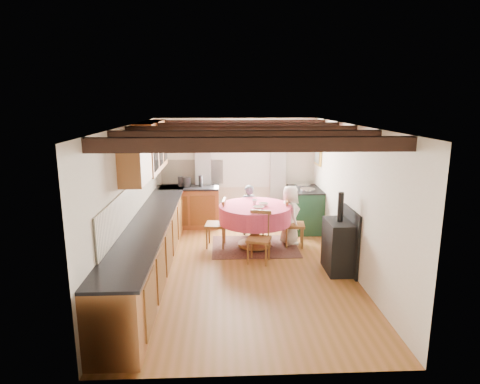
{
  "coord_description": "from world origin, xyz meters",
  "views": [
    {
      "loc": [
        -0.33,
        -6.44,
        2.78
      ],
      "look_at": [
        0.0,
        0.8,
        1.15
      ],
      "focal_mm": 30.52,
      "sensor_mm": 36.0,
      "label": 1
    }
  ],
  "objects_px": {
    "chair_left": "(216,223)",
    "cast_iron_stove": "(339,232)",
    "chair_near": "(259,237)",
    "child_far": "(248,210)",
    "child_right": "(290,215)",
    "cup": "(255,202)",
    "dining_table": "(255,226)",
    "chair_right": "(294,223)",
    "aga_range": "(304,209)"
  },
  "relations": [
    {
      "from": "chair_right",
      "to": "child_right",
      "type": "xyz_separation_m",
      "value": [
        -0.07,
        0.15,
        0.12
      ]
    },
    {
      "from": "cast_iron_stove",
      "to": "cup",
      "type": "relative_size",
      "value": 13.84
    },
    {
      "from": "child_right",
      "to": "cup",
      "type": "distance_m",
      "value": 0.76
    },
    {
      "from": "chair_left",
      "to": "child_far",
      "type": "xyz_separation_m",
      "value": [
        0.68,
        0.72,
        0.06
      ]
    },
    {
      "from": "child_right",
      "to": "dining_table",
      "type": "bearing_deg",
      "value": 93.69
    },
    {
      "from": "chair_left",
      "to": "child_right",
      "type": "height_order",
      "value": "child_right"
    },
    {
      "from": "chair_near",
      "to": "cast_iron_stove",
      "type": "height_order",
      "value": "cast_iron_stove"
    },
    {
      "from": "dining_table",
      "to": "chair_left",
      "type": "distance_m",
      "value": 0.76
    },
    {
      "from": "cast_iron_stove",
      "to": "chair_left",
      "type": "bearing_deg",
      "value": 147.99
    },
    {
      "from": "aga_range",
      "to": "child_right",
      "type": "distance_m",
      "value": 1.01
    },
    {
      "from": "dining_table",
      "to": "cast_iron_stove",
      "type": "bearing_deg",
      "value": -43.33
    },
    {
      "from": "chair_left",
      "to": "child_far",
      "type": "height_order",
      "value": "child_far"
    },
    {
      "from": "chair_left",
      "to": "cast_iron_stove",
      "type": "relative_size",
      "value": 0.71
    },
    {
      "from": "chair_right",
      "to": "cast_iron_stove",
      "type": "xyz_separation_m",
      "value": [
        0.51,
        -1.22,
        0.21
      ]
    },
    {
      "from": "chair_right",
      "to": "cup",
      "type": "relative_size",
      "value": 9.58
    },
    {
      "from": "chair_near",
      "to": "chair_right",
      "type": "height_order",
      "value": "chair_right"
    },
    {
      "from": "chair_left",
      "to": "cast_iron_stove",
      "type": "height_order",
      "value": "cast_iron_stove"
    },
    {
      "from": "chair_near",
      "to": "child_right",
      "type": "relative_size",
      "value": 0.78
    },
    {
      "from": "aga_range",
      "to": "cast_iron_stove",
      "type": "distance_m",
      "value": 2.26
    },
    {
      "from": "dining_table",
      "to": "aga_range",
      "type": "distance_m",
      "value": 1.57
    },
    {
      "from": "cup",
      "to": "aga_range",
      "type": "bearing_deg",
      "value": 38.99
    },
    {
      "from": "child_right",
      "to": "cup",
      "type": "relative_size",
      "value": 12.06
    },
    {
      "from": "chair_near",
      "to": "child_right",
      "type": "xyz_separation_m",
      "value": [
        0.7,
        0.94,
        0.13
      ]
    },
    {
      "from": "cup",
      "to": "dining_table",
      "type": "bearing_deg",
      "value": -88.54
    },
    {
      "from": "chair_right",
      "to": "cast_iron_stove",
      "type": "distance_m",
      "value": 1.34
    },
    {
      "from": "child_right",
      "to": "chair_near",
      "type": "bearing_deg",
      "value": 134.05
    },
    {
      "from": "aga_range",
      "to": "child_far",
      "type": "relative_size",
      "value": 0.95
    },
    {
      "from": "dining_table",
      "to": "chair_near",
      "type": "bearing_deg",
      "value": -89.73
    },
    {
      "from": "child_far",
      "to": "child_right",
      "type": "relative_size",
      "value": 0.91
    },
    {
      "from": "chair_right",
      "to": "cast_iron_stove",
      "type": "height_order",
      "value": "cast_iron_stove"
    },
    {
      "from": "chair_near",
      "to": "cast_iron_stove",
      "type": "xyz_separation_m",
      "value": [
        1.28,
        -0.43,
        0.22
      ]
    },
    {
      "from": "chair_left",
      "to": "dining_table",
      "type": "bearing_deg",
      "value": 91.76
    },
    {
      "from": "cup",
      "to": "chair_near",
      "type": "bearing_deg",
      "value": -89.6
    },
    {
      "from": "dining_table",
      "to": "chair_left",
      "type": "height_order",
      "value": "chair_left"
    },
    {
      "from": "chair_near",
      "to": "cast_iron_stove",
      "type": "distance_m",
      "value": 1.37
    },
    {
      "from": "cast_iron_stove",
      "to": "chair_near",
      "type": "bearing_deg",
      "value": 161.26
    },
    {
      "from": "aga_range",
      "to": "child_right",
      "type": "height_order",
      "value": "child_right"
    },
    {
      "from": "chair_right",
      "to": "child_right",
      "type": "bearing_deg",
      "value": 31.87
    },
    {
      "from": "chair_near",
      "to": "child_far",
      "type": "bearing_deg",
      "value": 110.23
    },
    {
      "from": "cup",
      "to": "cast_iron_stove",
      "type": "bearing_deg",
      "value": -45.42
    },
    {
      "from": "aga_range",
      "to": "chair_right",
      "type": "bearing_deg",
      "value": -111.4
    },
    {
      "from": "child_far",
      "to": "cup",
      "type": "xyz_separation_m",
      "value": [
        0.08,
        -0.69,
        0.34
      ]
    },
    {
      "from": "chair_left",
      "to": "child_right",
      "type": "relative_size",
      "value": 0.81
    },
    {
      "from": "chair_right",
      "to": "aga_range",
      "type": "relative_size",
      "value": 0.91
    },
    {
      "from": "aga_range",
      "to": "cup",
      "type": "xyz_separation_m",
      "value": [
        -1.17,
        -0.95,
        0.41
      ]
    },
    {
      "from": "dining_table",
      "to": "child_right",
      "type": "relative_size",
      "value": 1.18
    },
    {
      "from": "chair_right",
      "to": "child_right",
      "type": "relative_size",
      "value": 0.79
    },
    {
      "from": "chair_near",
      "to": "chair_left",
      "type": "relative_size",
      "value": 0.96
    },
    {
      "from": "chair_left",
      "to": "cast_iron_stove",
      "type": "xyz_separation_m",
      "value": [
        2.03,
        -1.27,
        0.2
      ]
    },
    {
      "from": "child_far",
      "to": "chair_near",
      "type": "bearing_deg",
      "value": 73.93
    }
  ]
}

